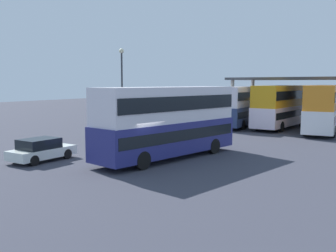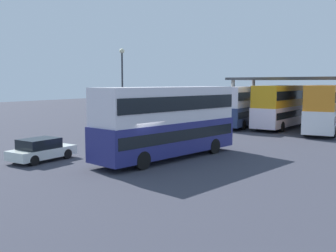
{
  "view_description": "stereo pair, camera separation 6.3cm",
  "coord_description": "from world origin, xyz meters",
  "px_view_note": "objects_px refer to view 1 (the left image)",
  "views": [
    {
      "loc": [
        12.77,
        -17.17,
        4.61
      ],
      "look_at": [
        0.35,
        2.59,
        2.0
      ],
      "focal_mm": 41.36,
      "sensor_mm": 36.0,
      "label": 1
    },
    {
      "loc": [
        12.82,
        -17.14,
        4.61
      ],
      "look_at": [
        0.35,
        2.59,
        2.0
      ],
      "focal_mm": 41.36,
      "sensor_mm": 36.0,
      "label": 2
    }
  ],
  "objects_px": {
    "double_decker_main": "(168,120)",
    "parked_hatchback": "(41,150)",
    "double_decker_far_right": "(323,107)",
    "double_decker_near_canopy": "(242,105)",
    "lamppost_tall": "(122,80)",
    "double_decker_mid_row": "(282,105)"
  },
  "relations": [
    {
      "from": "double_decker_near_canopy",
      "to": "lamppost_tall",
      "type": "xyz_separation_m",
      "value": [
        -7.3,
        -11.1,
        2.54
      ]
    },
    {
      "from": "double_decker_main",
      "to": "double_decker_far_right",
      "type": "bearing_deg",
      "value": -6.31
    },
    {
      "from": "parked_hatchback",
      "to": "double_decker_far_right",
      "type": "height_order",
      "value": "double_decker_far_right"
    },
    {
      "from": "double_decker_main",
      "to": "parked_hatchback",
      "type": "height_order",
      "value": "double_decker_main"
    },
    {
      "from": "parked_hatchback",
      "to": "double_decker_far_right",
      "type": "distance_m",
      "value": 25.69
    },
    {
      "from": "parked_hatchback",
      "to": "lamppost_tall",
      "type": "relative_size",
      "value": 0.51
    },
    {
      "from": "double_decker_main",
      "to": "lamppost_tall",
      "type": "relative_size",
      "value": 1.38
    },
    {
      "from": "double_decker_far_right",
      "to": "double_decker_near_canopy",
      "type": "bearing_deg",
      "value": 78.72
    },
    {
      "from": "parked_hatchback",
      "to": "double_decker_far_right",
      "type": "bearing_deg",
      "value": -25.45
    },
    {
      "from": "parked_hatchback",
      "to": "double_decker_near_canopy",
      "type": "distance_m",
      "value": 24.0
    },
    {
      "from": "double_decker_main",
      "to": "double_decker_mid_row",
      "type": "distance_m",
      "value": 19.76
    },
    {
      "from": "double_decker_mid_row",
      "to": "lamppost_tall",
      "type": "xyz_separation_m",
      "value": [
        -11.24,
        -11.76,
        2.48
      ]
    },
    {
      "from": "lamppost_tall",
      "to": "parked_hatchback",
      "type": "bearing_deg",
      "value": -72.39
    },
    {
      "from": "double_decker_mid_row",
      "to": "double_decker_near_canopy",
      "type": "bearing_deg",
      "value": 103.58
    },
    {
      "from": "parked_hatchback",
      "to": "lamppost_tall",
      "type": "xyz_separation_m",
      "value": [
        -4.01,
        12.62,
        4.18
      ]
    },
    {
      "from": "parked_hatchback",
      "to": "lamppost_tall",
      "type": "bearing_deg",
      "value": 18.93
    },
    {
      "from": "double_decker_near_canopy",
      "to": "double_decker_far_right",
      "type": "bearing_deg",
      "value": -97.71
    },
    {
      "from": "parked_hatchback",
      "to": "lamppost_tall",
      "type": "distance_m",
      "value": 13.88
    },
    {
      "from": "parked_hatchback",
      "to": "double_decker_mid_row",
      "type": "distance_m",
      "value": 25.49
    },
    {
      "from": "double_decker_near_canopy",
      "to": "double_decker_main",
      "type": "bearing_deg",
      "value": -173.98
    },
    {
      "from": "double_decker_main",
      "to": "parked_hatchback",
      "type": "relative_size",
      "value": 2.69
    },
    {
      "from": "parked_hatchback",
      "to": "double_decker_mid_row",
      "type": "bearing_deg",
      "value": -15.22
    }
  ]
}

